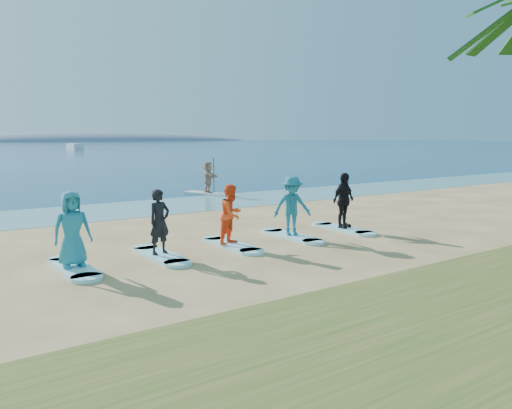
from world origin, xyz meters
TOP-DOWN VIEW (x-y plane):
  - ground at (0.00, 0.00)m, footprint 600.00×600.00m
  - shallow_water at (0.00, 10.50)m, footprint 600.00×600.00m
  - island_ridge at (95.00, 300.00)m, footprint 220.00×56.00m
  - paddleboard at (6.04, 13.28)m, footprint 1.76×3.05m
  - paddleboarder at (6.04, 13.28)m, footprint 0.69×1.63m
  - boat_offshore_b at (24.59, 110.22)m, footprint 2.17×6.91m
  - surfboard_0 at (-4.24, 1.56)m, footprint 0.70×2.20m
  - student_0 at (-4.24, 1.56)m, footprint 0.91×0.60m
  - surfboard_1 at (-1.99, 1.56)m, footprint 0.70×2.20m
  - student_1 at (-1.99, 1.56)m, footprint 0.71×0.56m
  - surfboard_2 at (0.25, 1.56)m, footprint 0.70×2.20m
  - student_2 at (0.25, 1.56)m, footprint 1.04×0.95m
  - surfboard_3 at (2.49, 1.56)m, footprint 0.70×2.20m
  - student_3 at (2.49, 1.56)m, footprint 1.37×1.05m
  - surfboard_4 at (4.74, 1.56)m, footprint 0.70×2.20m
  - student_4 at (4.74, 1.56)m, footprint 1.18×0.68m

SIDE VIEW (x-z plane):
  - ground at x=0.00m, z-range 0.00..0.00m
  - island_ridge at x=95.00m, z-range -9.00..9.00m
  - boat_offshore_b at x=24.59m, z-range -0.70..0.70m
  - shallow_water at x=0.00m, z-range 0.01..0.01m
  - surfboard_0 at x=-4.24m, z-range 0.00..0.09m
  - surfboard_1 at x=-1.99m, z-range 0.00..0.09m
  - surfboard_2 at x=0.25m, z-range 0.00..0.09m
  - surfboard_3 at x=2.49m, z-range 0.00..0.09m
  - surfboard_4 at x=4.74m, z-range 0.00..0.09m
  - paddleboard at x=6.04m, z-range 0.00..0.12m
  - student_1 at x=-1.99m, z-range 0.09..1.82m
  - student_2 at x=0.25m, z-range 0.09..1.83m
  - paddleboarder at x=6.04m, z-range 0.12..1.83m
  - student_0 at x=-4.24m, z-range 0.09..1.92m
  - student_3 at x=2.49m, z-range 0.09..1.96m
  - student_4 at x=4.74m, z-range 0.09..1.98m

